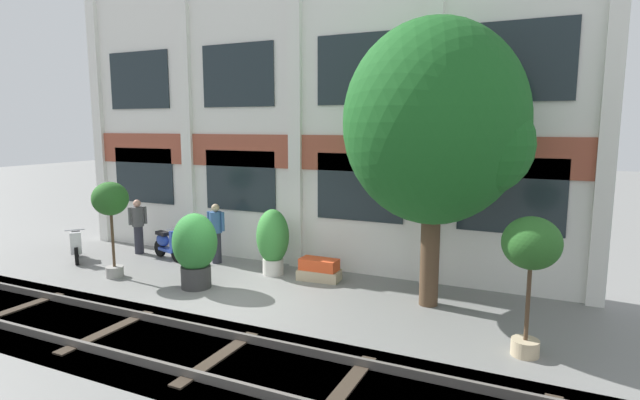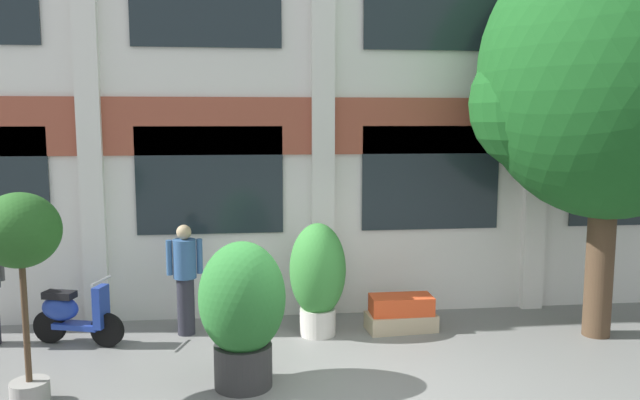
% 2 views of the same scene
% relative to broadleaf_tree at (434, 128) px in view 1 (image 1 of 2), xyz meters
% --- Properties ---
extents(ground_plane, '(80.00, 80.00, 0.00)m').
position_rel_broadleaf_tree_xyz_m(ground_plane, '(-3.94, -1.54, -3.74)').
color(ground_plane, slate).
extents(apartment_facade, '(14.69, 0.64, 8.47)m').
position_rel_broadleaf_tree_xyz_m(apartment_facade, '(-3.94, 1.72, 0.47)').
color(apartment_facade, silver).
rests_on(apartment_facade, ground).
extents(rail_tracks, '(22.33, 2.80, 0.43)m').
position_rel_broadleaf_tree_xyz_m(rail_tracks, '(-3.94, -3.96, -3.87)').
color(rail_tracks, '#4C473F').
rests_on(rail_tracks, ground).
extents(broadleaf_tree, '(3.90, 3.71, 5.93)m').
position_rel_broadleaf_tree_xyz_m(broadleaf_tree, '(0.00, 0.00, 0.00)').
color(broadleaf_tree, '#4C3826').
rests_on(broadleaf_tree, ground).
extents(potted_plant_fluted_column, '(1.04, 1.04, 1.78)m').
position_rel_broadleaf_tree_xyz_m(potted_plant_fluted_column, '(-5.23, -1.19, -2.77)').
color(potted_plant_fluted_column, '#333333').
rests_on(potted_plant_fluted_column, ground).
extents(potted_plant_tall_urn, '(0.88, 0.88, 2.42)m').
position_rel_broadleaf_tree_xyz_m(potted_plant_tall_urn, '(-7.63, -1.41, -1.88)').
color(potted_plant_tall_urn, gray).
rests_on(potted_plant_tall_urn, ground).
extents(potted_plant_square_trough, '(1.08, 0.59, 0.54)m').
position_rel_broadleaf_tree_xyz_m(potted_plant_square_trough, '(-2.84, 0.56, -3.48)').
color(potted_plant_square_trough, tan).
rests_on(potted_plant_square_trough, ground).
extents(potted_plant_terracotta_small, '(0.94, 0.94, 2.35)m').
position_rel_broadleaf_tree_xyz_m(potted_plant_terracotta_small, '(2.00, -1.69, -1.95)').
color(potted_plant_terracotta_small, tan).
rests_on(potted_plant_terracotta_small, ground).
extents(potted_plant_stone_basin, '(0.84, 0.84, 1.69)m').
position_rel_broadleaf_tree_xyz_m(potted_plant_stone_basin, '(-4.13, 0.51, -2.83)').
color(potted_plant_stone_basin, beige).
rests_on(potted_plant_stone_basin, ground).
extents(scooter_near_curb, '(1.12, 0.95, 0.98)m').
position_rel_broadleaf_tree_xyz_m(scooter_near_curb, '(-9.89, -0.68, -3.30)').
color(scooter_near_curb, black).
rests_on(scooter_near_curb, ground).
extents(scooter_second_parked, '(1.35, 0.64, 0.98)m').
position_rel_broadleaf_tree_xyz_m(scooter_second_parked, '(-7.65, 0.51, -3.30)').
color(scooter_second_parked, black).
rests_on(scooter_second_parked, ground).
extents(resident_by_doorway, '(0.34, 0.45, 1.63)m').
position_rel_broadleaf_tree_xyz_m(resident_by_doorway, '(-8.83, 0.63, -2.87)').
color(resident_by_doorway, '#282833').
rests_on(resident_by_doorway, ground).
extents(resident_watching_tracks, '(0.53, 0.34, 1.67)m').
position_rel_broadleaf_tree_xyz_m(resident_watching_tracks, '(-6.09, 0.76, -2.85)').
color(resident_watching_tracks, '#282833').
rests_on(resident_watching_tracks, ground).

